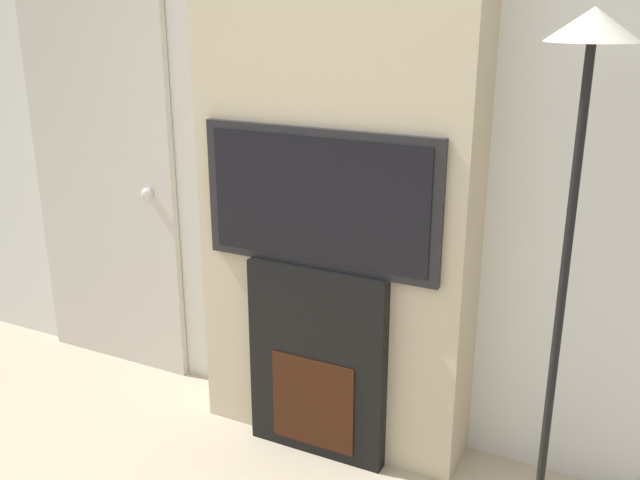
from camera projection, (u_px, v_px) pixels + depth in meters
wall_back at (353, 137)px, 3.05m from camera, size 6.00×0.06×2.70m
chimney_breast at (336, 144)px, 2.90m from camera, size 1.20×0.28×2.70m
fireplace at (320, 361)px, 3.07m from camera, size 0.63×0.15×0.87m
television at (320, 199)px, 2.84m from camera, size 1.03×0.07×0.57m
floor_lamp at (578, 159)px, 2.21m from camera, size 0.28×0.28×1.89m
entry_door at (103, 177)px, 3.69m from camera, size 0.91×0.09×2.07m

